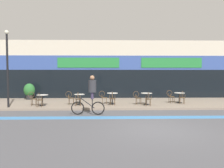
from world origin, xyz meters
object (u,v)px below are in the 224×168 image
bistro_table_4 (179,96)px  cafe_chair_4_near (182,96)px  cafe_chair_0_side (33,98)px  bistro_table_2 (112,96)px  cafe_chair_3_near (148,98)px  cyclist_0 (91,93)px  cafe_chair_2_near (112,97)px  cafe_chair_1_side (70,97)px  cafe_chair_0_near (39,99)px  bistro_table_0 (42,98)px  bistro_table_3 (147,96)px  bistro_table_1 (79,97)px  cafe_chair_2_side (103,96)px  planter_pot (29,91)px  cafe_chair_4_side (171,96)px  lamp_post (7,63)px  cafe_chair_3_side (137,97)px

bistro_table_4 → cafe_chair_4_near: size_ratio=0.81×
cafe_chair_0_side → cafe_chair_4_near: 10.03m
bistro_table_2 → cafe_chair_3_near: bearing=-21.9°
cafe_chair_3_near → cyclist_0: (-3.54, -2.28, 0.56)m
bistro_table_2 → cafe_chair_2_near: size_ratio=0.84×
cafe_chair_1_side → cyclist_0: cyclist_0 is taller
cafe_chair_3_near → cyclist_0: bearing=124.5°
cafe_chair_0_near → cafe_chair_1_side: size_ratio=1.00×
bistro_table_0 → bistro_table_3: (6.90, 0.31, 0.05)m
cafe_chair_2_near → bistro_table_4: bearing=-69.0°
bistro_table_1 → cafe_chair_2_side: 1.62m
bistro_table_1 → cyclist_0: 3.20m
planter_pot → cafe_chair_4_side: bearing=-12.0°
bistro_table_2 → lamp_post: bearing=-168.9°
bistro_table_0 → bistro_table_4: bearing=6.8°
planter_pot → cafe_chair_1_side: bearing=-38.6°
cafe_chair_0_side → bistro_table_1: bearing=2.2°
cafe_chair_2_side → planter_pot: bearing=154.5°
cafe_chair_2_near → cyclist_0: 2.91m
cafe_chair_2_near → planter_pot: size_ratio=0.70×
cafe_chair_4_side → bistro_table_0: bearing=179.7°
cafe_chair_0_side → cafe_chair_1_side: size_ratio=1.00×
cafe_chair_4_side → lamp_post: bearing=-178.1°
bistro_table_0 → cafe_chair_2_side: bearing=8.8°
cafe_chair_0_side → cyclist_0: cyclist_0 is taller
bistro_table_2 → cafe_chair_1_side: 2.86m
cafe_chair_4_side → lamp_post: 11.07m
cafe_chair_3_near → cafe_chair_2_near: bearing=84.3°
bistro_table_0 → cafe_chair_3_near: 6.90m
bistro_table_1 → cafe_chair_1_side: bearing=-179.4°
cafe_chair_4_near → bistro_table_4: bearing=6.6°
bistro_table_0 → lamp_post: size_ratio=0.15×
bistro_table_4 → bistro_table_0: bearing=-173.2°
cafe_chair_2_near → cafe_chair_4_near: (4.81, 0.51, 0.00)m
bistro_table_2 → cafe_chair_2_near: cafe_chair_2_near is taller
bistro_table_4 → cafe_chair_0_near: bearing=-169.5°
cafe_chair_4_side → lamp_post: (-10.69, -1.77, 2.25)m
cafe_chair_2_side → cafe_chair_0_near: bearing=-163.2°
bistro_table_3 → lamp_post: bearing=-173.7°
cafe_chair_0_side → cyclist_0: bearing=-38.5°
cafe_chair_0_near → cafe_chair_2_side: 4.16m
cafe_chair_2_side → cafe_chair_3_side: same height
bistro_table_2 → lamp_post: size_ratio=0.16×
cafe_chair_3_near → bistro_table_4: bearing=-58.4°
cafe_chair_3_side → cafe_chair_4_near: 3.12m
cafe_chair_3_near → lamp_post: 9.10m
cafe_chair_2_side → cyclist_0: cyclist_0 is taller
bistro_table_2 → cafe_chair_3_side: 1.71m
cafe_chair_2_near → lamp_post: (-6.50, -0.65, 2.25)m
cyclist_0 → cafe_chair_3_near: bearing=-143.8°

